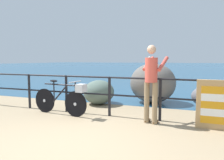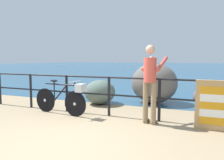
% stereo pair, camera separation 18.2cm
% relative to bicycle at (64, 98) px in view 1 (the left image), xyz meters
% --- Properties ---
extents(ground_plane, '(120.00, 120.00, 0.10)m').
position_rel_bicycle_xyz_m(ground_plane, '(1.14, 18.32, -0.51)').
color(ground_plane, '#937F60').
extents(sea_surface, '(120.00, 90.00, 0.01)m').
position_rel_bicycle_xyz_m(sea_surface, '(1.14, 46.73, -0.46)').
color(sea_surface, navy).
rests_on(sea_surface, ground_plane).
extents(promenade_railing, '(7.83, 0.07, 1.02)m').
position_rel_bicycle_xyz_m(promenade_railing, '(1.14, 0.37, 0.17)').
color(promenade_railing, black).
rests_on(promenade_railing, ground_plane).
extents(bicycle, '(1.69, 0.48, 0.92)m').
position_rel_bicycle_xyz_m(bicycle, '(0.00, 0.00, 0.00)').
color(bicycle, black).
rests_on(bicycle, ground_plane).
extents(person_at_railing, '(0.55, 0.68, 1.78)m').
position_rel_bicycle_xyz_m(person_at_railing, '(2.26, 0.09, 0.53)').
color(person_at_railing, '#8C7251').
rests_on(person_at_railing, ground_plane).
extents(folded_deckchair_stack, '(0.84, 0.10, 1.04)m').
position_rel_bicycle_xyz_m(folded_deckchair_stack, '(3.64, 0.11, 0.06)').
color(folded_deckchair_stack, tan).
rests_on(folded_deckchair_stack, ground_plane).
extents(breakwater_boulder_main, '(1.52, 1.43, 1.33)m').
position_rel_bicycle_xyz_m(breakwater_boulder_main, '(1.88, 2.50, 0.20)').
color(breakwater_boulder_main, '#605B56').
rests_on(breakwater_boulder_main, ground).
extents(breakwater_boulder_left, '(0.99, 1.08, 0.78)m').
position_rel_bicycle_xyz_m(breakwater_boulder_left, '(0.26, 1.64, -0.07)').
color(breakwater_boulder_left, '#52655C').
rests_on(breakwater_boulder_left, ground).
extents(breakwater_boulder_right, '(1.02, 0.67, 0.68)m').
position_rel_bicycle_xyz_m(breakwater_boulder_right, '(3.62, 2.29, -0.13)').
color(breakwater_boulder_right, slate).
rests_on(breakwater_boulder_right, ground).
extents(seagull, '(0.34, 0.21, 0.23)m').
position_rel_bicycle_xyz_m(seagull, '(1.84, 2.54, 1.01)').
color(seagull, gold).
rests_on(seagull, breakwater_boulder_main).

